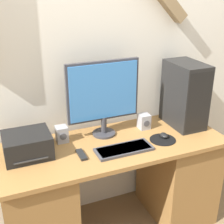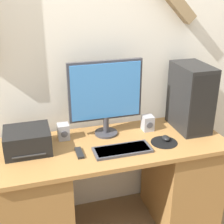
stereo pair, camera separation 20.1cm
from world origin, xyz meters
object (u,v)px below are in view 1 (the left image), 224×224
at_px(speaker_left, 62,134).
at_px(computer_tower, 185,95).
at_px(keyboard, 124,149).
at_px(speaker_right, 144,121).
at_px(printer, 27,145).
at_px(monitor, 103,94).
at_px(mouse, 164,135).
at_px(remote_control, 81,155).

bearing_deg(speaker_left, computer_tower, -5.45).
xyz_separation_m(keyboard, speaker_left, (-0.34, 0.28, 0.05)).
distance_m(keyboard, speaker_left, 0.44).
relative_size(computer_tower, speaker_right, 4.32).
relative_size(keyboard, speaker_left, 3.37).
distance_m(computer_tower, speaker_right, 0.36).
relative_size(printer, speaker_left, 2.60).
height_order(monitor, printer, monitor).
height_order(mouse, computer_tower, computer_tower).
bearing_deg(keyboard, computer_tower, 18.09).
distance_m(monitor, speaker_left, 0.39).
relative_size(keyboard, mouse, 5.25).
bearing_deg(keyboard, mouse, 8.57).
bearing_deg(speaker_left, speaker_right, -3.45).
relative_size(mouse, computer_tower, 0.15).
distance_m(monitor, keyboard, 0.40).
relative_size(keyboard, printer, 1.29).
distance_m(mouse, speaker_right, 0.20).
bearing_deg(remote_control, speaker_right, 19.64).
xyz_separation_m(monitor, speaker_left, (-0.30, 0.01, -0.25)).
height_order(keyboard, remote_control, keyboard).
height_order(keyboard, printer, printer).
distance_m(mouse, printer, 0.92).
xyz_separation_m(speaker_left, remote_control, (0.06, -0.23, -0.05)).
distance_m(printer, speaker_left, 0.26).
height_order(computer_tower, speaker_left, computer_tower).
bearing_deg(keyboard, monitor, 97.78).
distance_m(computer_tower, printer, 1.17).
height_order(keyboard, speaker_left, speaker_left).
bearing_deg(remote_control, monitor, 43.05).
relative_size(monitor, printer, 1.85).
bearing_deg(printer, keyboard, -17.13).
height_order(keyboard, mouse, mouse).
distance_m(monitor, computer_tower, 0.62).
height_order(computer_tower, speaker_right, computer_tower).
bearing_deg(remote_control, mouse, 0.56).
xyz_separation_m(printer, remote_control, (0.31, -0.14, -0.07)).
bearing_deg(mouse, speaker_left, 161.34).
distance_m(speaker_left, speaker_right, 0.61).
bearing_deg(printer, remote_control, -23.72).
xyz_separation_m(monitor, printer, (-0.55, -0.09, -0.23)).
xyz_separation_m(keyboard, remote_control, (-0.27, 0.04, -0.00)).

